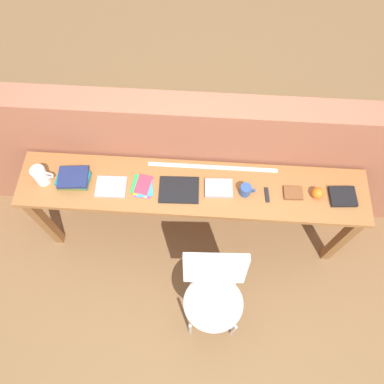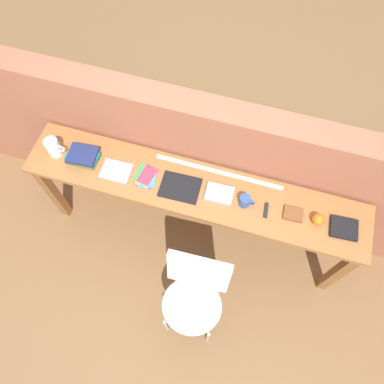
{
  "view_description": "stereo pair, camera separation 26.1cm",
  "coord_description": "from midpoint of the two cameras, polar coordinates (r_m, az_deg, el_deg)",
  "views": [
    {
      "loc": [
        0.07,
        -0.9,
        3.24
      ],
      "look_at": [
        0.0,
        0.25,
        0.9
      ],
      "focal_mm": 35.0,
      "sensor_mm": 36.0,
      "label": 1
    },
    {
      "loc": [
        0.33,
        -0.86,
        3.24
      ],
      "look_at": [
        0.0,
        0.25,
        0.9
      ],
      "focal_mm": 35.0,
      "sensor_mm": 36.0,
      "label": 2
    }
  ],
  "objects": [
    {
      "name": "book_repair_rightmost",
      "position": [
        2.76,
        24.7,
        -5.32
      ],
      "size": [
        0.19,
        0.16,
        0.03
      ],
      "primitive_type": "cube",
      "rotation": [
        0.0,
        0.0,
        0.07
      ],
      "color": "black",
      "rests_on": "sideboard"
    },
    {
      "name": "ruler_metal_back_edge",
      "position": [
        2.72,
        6.82,
        2.8
      ],
      "size": [
        0.94,
        0.03,
        0.0
      ],
      "primitive_type": "cube",
      "color": "silver",
      "rests_on": "sideboard"
    },
    {
      "name": "sports_ball_small",
      "position": [
        2.68,
        21.33,
        -4.17
      ],
      "size": [
        0.08,
        0.08,
        0.08
      ],
      "primitive_type": "sphere",
      "color": "orange",
      "rests_on": "sideboard"
    },
    {
      "name": "pamphlet_pile_colourful",
      "position": [
        2.69,
        -4.22,
        2.1
      ],
      "size": [
        0.17,
        0.19,
        0.01
      ],
      "color": "purple",
      "rests_on": "sideboard"
    },
    {
      "name": "book_stack_leftmost",
      "position": [
        2.8,
        -13.79,
        5.05
      ],
      "size": [
        0.24,
        0.19,
        0.08
      ],
      "color": "olive",
      "rests_on": "sideboard"
    },
    {
      "name": "brick_wall_back",
      "position": [
        2.98,
        4.65,
        4.37
      ],
      "size": [
        6.0,
        0.2,
        1.37
      ],
      "primitive_type": "cube",
      "color": "#9E5B42",
      "rests_on": "ground"
    },
    {
      "name": "mug",
      "position": [
        2.6,
        10.95,
        -1.65
      ],
      "size": [
        0.11,
        0.08,
        0.09
      ],
      "color": "#2D4C8C",
      "rests_on": "sideboard"
    },
    {
      "name": "book_open_centre",
      "position": [
        2.64,
        1.0,
        0.43
      ],
      "size": [
        0.29,
        0.22,
        0.02
      ],
      "primitive_type": "cube",
      "rotation": [
        0.0,
        0.0,
        0.04
      ],
      "color": "black",
      "rests_on": "sideboard"
    },
    {
      "name": "multitool_folded",
      "position": [
        2.64,
        14.01,
        -3.02
      ],
      "size": [
        0.03,
        0.11,
        0.02
      ],
      "primitive_type": "cube",
      "rotation": [
        0.0,
        0.0,
        0.09
      ],
      "color": "black",
      "rests_on": "sideboard"
    },
    {
      "name": "chair_white_moulded",
      "position": [
        2.77,
        3.12,
        -15.55
      ],
      "size": [
        0.46,
        0.47,
        0.89
      ],
      "color": "silver",
      "rests_on": "ground"
    },
    {
      "name": "magazine_cycling",
      "position": [
        2.73,
        -8.83,
        2.9
      ],
      "size": [
        0.22,
        0.17,
        0.02
      ],
      "primitive_type": "cube",
      "rotation": [
        0.0,
        0.0,
        0.03
      ],
      "color": "#9E9EA3",
      "rests_on": "sideboard"
    },
    {
      "name": "book_grey_hardcover",
      "position": [
        2.63,
        7.01,
        -0.55
      ],
      "size": [
        0.2,
        0.15,
        0.03
      ],
      "primitive_type": "cube",
      "rotation": [
        0.0,
        0.0,
        0.04
      ],
      "color": "#9E9EA3",
      "rests_on": "sideboard"
    },
    {
      "name": "leather_journal_brown",
      "position": [
        2.68,
        17.88,
        -3.49
      ],
      "size": [
        0.13,
        0.11,
        0.02
      ],
      "primitive_type": "cube",
      "rotation": [
        0.0,
        0.0,
        0.04
      ],
      "color": "brown",
      "rests_on": "sideboard"
    },
    {
      "name": "pitcher_white",
      "position": [
        2.86,
        -17.96,
        6.27
      ],
      "size": [
        0.14,
        0.1,
        0.18
      ],
      "color": "white",
      "rests_on": "sideboard"
    },
    {
      "name": "ground_plane",
      "position": [
        3.37,
        1.01,
        -10.72
      ],
      "size": [
        40.0,
        40.0,
        0.0
      ],
      "primitive_type": "plane",
      "color": "brown"
    },
    {
      "name": "sideboard",
      "position": [
        2.78,
        2.97,
        -0.85
      ],
      "size": [
        2.5,
        0.44,
        0.88
      ],
      "color": "#996033",
      "rests_on": "ground"
    }
  ]
}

